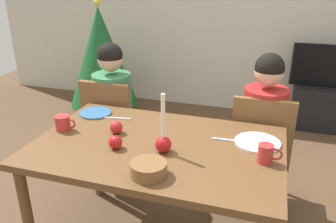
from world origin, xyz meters
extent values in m
cube|color=beige|center=(0.00, 2.60, 1.30)|extent=(6.40, 0.10, 2.60)
cube|color=brown|center=(0.00, 0.00, 0.73)|extent=(1.40, 0.90, 0.04)
cylinder|color=brown|center=(-0.64, -0.39, 0.35)|extent=(0.06, 0.06, 0.71)
cylinder|color=brown|center=(-0.64, 0.39, 0.35)|extent=(0.06, 0.06, 0.71)
cylinder|color=brown|center=(0.64, 0.39, 0.35)|extent=(0.06, 0.06, 0.71)
cube|color=brown|center=(-0.60, 0.69, 0.43)|extent=(0.40, 0.40, 0.04)
cube|color=brown|center=(-0.60, 0.51, 0.68)|extent=(0.40, 0.04, 0.45)
cylinder|color=brown|center=(-0.43, 0.86, 0.21)|extent=(0.04, 0.04, 0.41)
cylinder|color=brown|center=(-0.77, 0.86, 0.21)|extent=(0.04, 0.04, 0.41)
cylinder|color=brown|center=(-0.43, 0.52, 0.21)|extent=(0.04, 0.04, 0.41)
cylinder|color=brown|center=(-0.77, 0.52, 0.21)|extent=(0.04, 0.04, 0.41)
cube|color=brown|center=(0.56, 0.69, 0.43)|extent=(0.40, 0.40, 0.04)
cube|color=brown|center=(0.56, 0.51, 0.68)|extent=(0.40, 0.04, 0.45)
cylinder|color=brown|center=(0.73, 0.86, 0.21)|extent=(0.04, 0.04, 0.41)
cylinder|color=brown|center=(0.39, 0.86, 0.21)|extent=(0.04, 0.04, 0.41)
cylinder|color=brown|center=(0.73, 0.52, 0.21)|extent=(0.04, 0.04, 0.41)
cylinder|color=brown|center=(0.39, 0.52, 0.21)|extent=(0.04, 0.04, 0.41)
cube|color=#33384C|center=(-0.60, 0.64, 0.23)|extent=(0.28, 0.28, 0.45)
cylinder|color=#387A4C|center=(-0.60, 0.64, 0.69)|extent=(0.30, 0.30, 0.48)
sphere|color=tan|center=(-0.60, 0.64, 1.04)|extent=(0.19, 0.19, 0.19)
sphere|color=black|center=(-0.60, 0.64, 1.07)|extent=(0.19, 0.19, 0.19)
cube|color=#33384C|center=(0.56, 0.64, 0.23)|extent=(0.28, 0.28, 0.45)
cylinder|color=#AD2323|center=(0.56, 0.64, 0.69)|extent=(0.30, 0.30, 0.48)
sphere|color=tan|center=(0.56, 0.64, 1.04)|extent=(0.19, 0.19, 0.19)
sphere|color=black|center=(0.56, 0.64, 1.07)|extent=(0.19, 0.19, 0.19)
cube|color=black|center=(1.16, 2.30, 0.24)|extent=(0.64, 0.40, 0.48)
cube|color=black|center=(1.16, 2.30, 0.71)|extent=(0.79, 0.04, 0.46)
cube|color=black|center=(1.16, 2.30, 0.71)|extent=(0.76, 0.05, 0.46)
cylinder|color=brown|center=(-1.37, 1.91, 0.07)|extent=(0.08, 0.08, 0.14)
cone|color=#195628|center=(-1.37, 1.91, 0.72)|extent=(0.81, 0.81, 1.16)
sphere|color=yellow|center=(-1.37, 1.91, 1.34)|extent=(0.08, 0.08, 0.08)
sphere|color=red|center=(0.06, -0.08, 0.80)|extent=(0.09, 0.09, 0.09)
cylinder|color=#EFE5C6|center=(0.06, -0.08, 0.96)|extent=(0.02, 0.02, 0.24)
cylinder|color=teal|center=(-0.55, 0.29, 0.76)|extent=(0.22, 0.22, 0.01)
cylinder|color=silver|center=(0.54, 0.18, 0.76)|extent=(0.26, 0.26, 0.01)
cylinder|color=#B72D2D|center=(-0.61, 0.00, 0.80)|extent=(0.09, 0.09, 0.09)
torus|color=#B72D2D|center=(-0.56, 0.00, 0.80)|extent=(0.06, 0.01, 0.06)
cylinder|color=#B72D2D|center=(0.59, -0.02, 0.80)|extent=(0.08, 0.08, 0.10)
torus|color=#B72D2D|center=(0.64, -0.02, 0.80)|extent=(0.07, 0.01, 0.07)
cube|color=silver|center=(-0.37, 0.25, 0.75)|extent=(0.18, 0.04, 0.01)
cube|color=silver|center=(0.37, 0.16, 0.75)|extent=(0.18, 0.02, 0.01)
cylinder|color=brown|center=(0.07, -0.31, 0.78)|extent=(0.18, 0.18, 0.07)
sphere|color=#B0171A|center=(-0.20, -0.12, 0.79)|extent=(0.08, 0.08, 0.08)
sphere|color=red|center=(-0.28, 0.05, 0.79)|extent=(0.08, 0.08, 0.08)
camera|label=1|loc=(0.57, -1.61, 1.66)|focal=36.32mm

